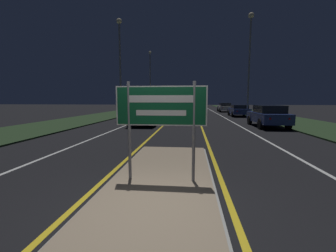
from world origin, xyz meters
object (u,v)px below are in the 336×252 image
object	(u,v)px
streetlight_left_far	(150,76)
car_receding_1	(239,110)
highway_sign	(161,111)
car_receding_2	(224,107)
car_approaching_2	(175,105)
car_approaching_1	(168,108)
streetlight_left_near	(120,57)
car_receding_0	(268,116)
car_approaching_0	(145,115)
streetlight_right_near	(250,49)

from	to	relation	value
streetlight_left_far	car_receding_1	distance (m)	17.84
highway_sign	car_receding_2	xyz separation A→B (m)	(5.84, 31.16, -0.93)
car_approaching_2	car_receding_1	bearing A→B (deg)	-66.20
car_receding_1	car_approaching_1	xyz separation A→B (m)	(-8.67, 4.84, 0.07)
streetlight_left_near	car_receding_0	bearing A→B (deg)	-22.01
highway_sign	car_approaching_1	bearing A→B (deg)	95.63
streetlight_left_far	car_receding_1	bearing A→B (deg)	-43.40
streetlight_left_far	car_approaching_0	world-z (taller)	streetlight_left_far
streetlight_left_far	highway_sign	bearing A→B (deg)	-79.20
streetlight_left_far	streetlight_left_near	bearing A→B (deg)	-89.28
car_approaching_2	streetlight_right_near	bearing A→B (deg)	-66.11
car_approaching_2	highway_sign	bearing A→B (deg)	-86.14
car_receding_2	streetlight_left_far	bearing A→B (deg)	170.57
car_receding_2	car_approaching_2	world-z (taller)	car_approaching_2
streetlight_right_near	streetlight_left_near	bearing A→B (deg)	-163.44
streetlight_left_near	car_approaching_2	world-z (taller)	streetlight_left_near
car_receding_1	car_approaching_2	size ratio (longest dim) A/B	0.90
car_receding_0	car_approaching_0	xyz separation A→B (m)	(-8.84, 0.43, -0.08)
car_receding_1	car_approaching_1	bearing A→B (deg)	150.82
highway_sign	streetlight_left_far	xyz separation A→B (m)	(-6.33, 33.18, 4.20)
car_receding_0	car_receding_2	world-z (taller)	car_receding_0
streetlight_left_far	car_receding_1	world-z (taller)	streetlight_left_far
car_approaching_2	car_approaching_1	bearing A→B (deg)	-89.19
highway_sign	streetlight_right_near	bearing A→B (deg)	71.59
highway_sign	car_approaching_1	xyz separation A→B (m)	(-2.59, 26.29, -0.89)
streetlight_left_near	car_approaching_1	distance (m)	11.77
car_receding_1	streetlight_right_near	bearing A→B (deg)	-64.72
streetlight_left_near	car_receding_0	world-z (taller)	streetlight_left_near
car_receding_1	car_approaching_2	world-z (taller)	car_approaching_2
highway_sign	car_receding_0	distance (m)	12.93
car_receding_2	car_receding_1	bearing A→B (deg)	-88.62
highway_sign	car_receding_0	world-z (taller)	highway_sign
highway_sign	car_approaching_2	xyz separation A→B (m)	(-2.81, 41.60, -0.91)
streetlight_left_near	car_approaching_2	size ratio (longest dim) A/B	2.04
car_receding_2	car_approaching_1	bearing A→B (deg)	-150.01
car_receding_2	car_approaching_0	xyz separation A→B (m)	(-8.66, -19.32, -0.02)
highway_sign	car_approaching_0	distance (m)	12.21
car_receding_2	car_approaching_0	distance (m)	21.17
car_approaching_1	car_approaching_2	size ratio (longest dim) A/B	1.01
streetlight_left_far	car_approaching_1	distance (m)	9.35
car_receding_0	car_approaching_0	distance (m)	8.85
car_receding_0	car_receding_2	xyz separation A→B (m)	(-0.18, 19.75, -0.06)
car_approaching_0	car_receding_0	bearing A→B (deg)	-2.78
streetlight_right_near	car_receding_1	size ratio (longest dim) A/B	2.61
streetlight_left_near	streetlight_right_near	xyz separation A→B (m)	(12.82, 3.81, 1.22)
car_approaching_1	streetlight_left_near	bearing A→B (deg)	-109.46
streetlight_right_near	highway_sign	bearing A→B (deg)	-108.41
streetlight_right_near	car_approaching_0	xyz separation A→B (m)	(-9.52, -8.29, -6.44)
streetlight_right_near	car_approaching_2	size ratio (longest dim) A/B	2.35
streetlight_right_near	car_approaching_0	world-z (taller)	streetlight_right_near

